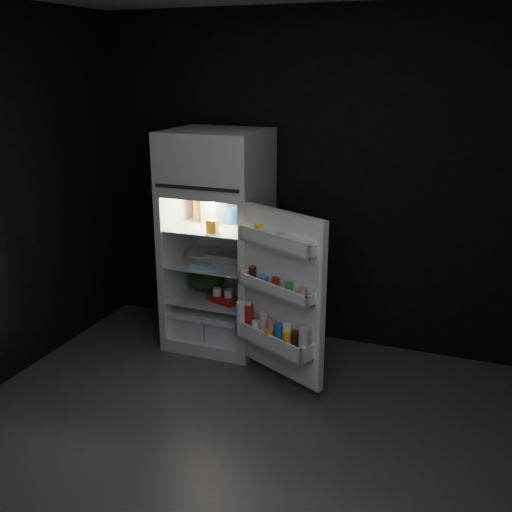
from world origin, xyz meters
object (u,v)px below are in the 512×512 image
at_px(egg_carton, 225,259).
at_px(yogurt_tray, 224,299).
at_px(fridge_door, 279,299).
at_px(refrigerator, 219,232).
at_px(milk_jug, 214,209).

bearing_deg(egg_carton, yogurt_tray, -67.62).
height_order(fridge_door, yogurt_tray, fridge_door).
bearing_deg(refrigerator, egg_carton, -42.23).
relative_size(refrigerator, fridge_door, 1.46).
distance_m(refrigerator, fridge_door, 0.94).
xyz_separation_m(fridge_door, milk_jug, (-0.75, 0.55, 0.47)).
xyz_separation_m(refrigerator, yogurt_tray, (0.11, -0.17, -0.50)).
bearing_deg(fridge_door, egg_carton, 143.24).
bearing_deg(yogurt_tray, egg_carton, 129.30).
height_order(egg_carton, yogurt_tray, egg_carton).
height_order(fridge_door, egg_carton, fridge_door).
xyz_separation_m(refrigerator, milk_jug, (-0.04, 0.00, 0.19)).
bearing_deg(egg_carton, fridge_door, -32.42).
bearing_deg(milk_jug, refrigerator, 11.40).
bearing_deg(egg_carton, refrigerator, 142.12).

